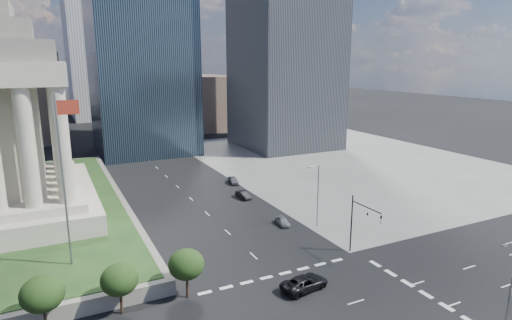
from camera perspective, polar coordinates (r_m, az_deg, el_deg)
ground at (r=131.91m, az=-15.71°, el=1.46°), size 500.00×500.00×0.00m
sidewalk_ne at (r=114.20m, az=11.74°, el=-0.06°), size 68.00×90.00×0.03m
flagpole at (r=52.84m, az=-24.22°, el=-1.51°), size 2.52×0.24×20.00m
midrise_glass at (r=125.01m, az=-15.20°, el=14.73°), size 26.00×26.00×60.00m
building_filler_ne at (r=167.43m, az=-7.02°, el=7.68°), size 20.00×30.00×20.00m
building_filler_nw at (r=157.96m, az=-28.97°, el=7.31°), size 24.00×30.00×28.00m
traffic_signal_ne at (r=57.90m, az=13.78°, el=-7.66°), size 0.30×5.74×8.00m
street_lamp_south at (r=46.53m, az=30.81°, el=-13.95°), size 2.13×0.22×10.00m
street_lamp_north at (r=66.73m, az=8.13°, el=-4.25°), size 2.13×0.22×10.00m
pickup_truck at (r=50.76m, az=6.51°, el=-15.96°), size 6.12×3.51×1.61m
parked_sedan_near at (r=68.50m, az=3.60°, el=-8.13°), size 2.05×3.91×1.27m
parked_sedan_mid at (r=81.12m, az=-1.70°, el=-4.67°), size 4.22×1.78×1.35m
parked_sedan_far at (r=90.82m, az=-3.06°, el=-2.70°), size 2.45×4.56×1.48m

